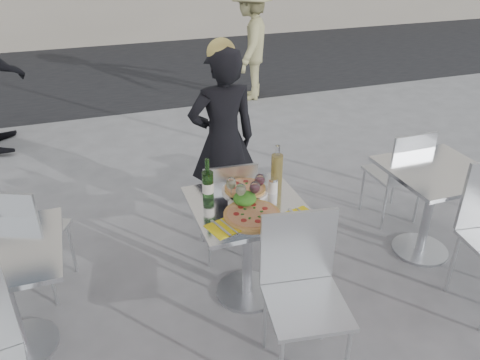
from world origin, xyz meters
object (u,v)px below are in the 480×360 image
object	(u,v)px
side_table_right	(432,194)
pizza_near	(252,214)
pedestrian_b	(251,43)
pizza_far	(245,189)
wineglass_red_a	(255,188)
side_chair_rfar	(401,169)
woman_diner	(223,141)
wineglass_white_a	(241,190)
chair_far	(228,202)
salad_plate	(245,200)
carafe	(277,169)
main_table	(247,231)
napkin_right	(301,216)
sugar_shaker	(273,186)
chair_near	(302,282)
napkin_left	(224,227)
side_table_left	(3,280)
side_chair_lfar	(22,233)
wineglass_white_b	(231,184)
wineglass_red_b	(260,181)
wine_bottle	(208,184)

from	to	relation	value
side_table_right	pizza_near	xyz separation A→B (m)	(-1.52, -0.14, 0.22)
pedestrian_b	pizza_far	bearing A→B (deg)	7.22
side_table_right	wineglass_red_a	world-z (taller)	wineglass_red_a
side_chair_rfar	woman_diner	world-z (taller)	woman_diner
wineglass_white_a	chair_far	bearing A→B (deg)	83.44
chair_far	pizza_near	distance (m)	0.63
salad_plate	side_table_right	bearing A→B (deg)	-0.07
carafe	salad_plate	bearing A→B (deg)	-148.06
main_table	napkin_right	bearing A→B (deg)	-43.34
sugar_shaker	napkin_right	xyz separation A→B (m)	(0.05, -0.33, -0.05)
side_table_right	chair_near	world-z (taller)	chair_near
chair_near	sugar_shaker	xyz separation A→B (m)	(0.11, 0.70, 0.23)
salad_plate	napkin_left	distance (m)	0.30
side_table_left	carafe	bearing A→B (deg)	6.07
chair_near	wineglass_red_a	xyz separation A→B (m)	(-0.06, 0.61, 0.29)
pizza_near	carafe	distance (m)	0.46
side_chair_lfar	napkin_right	size ratio (longest dim) A/B	4.25
side_table_left	wineglass_white_b	bearing A→B (deg)	4.10
side_chair_lfar	wineglass_white_b	bearing A→B (deg)	-171.78
side_table_right	side_chair_rfar	world-z (taller)	side_chair_rfar
side_table_left	pedestrian_b	size ratio (longest dim) A/B	0.45
chair_near	napkin_left	world-z (taller)	chair_near
main_table	side_table_right	size ratio (longest dim) A/B	1.00
side_table_right	napkin_right	distance (m)	1.28
side_chair_lfar	pedestrian_b	size ratio (longest dim) A/B	0.55
side_table_left	salad_plate	world-z (taller)	salad_plate
side_table_right	pizza_far	size ratio (longest dim) A/B	2.35
main_table	woman_diner	size ratio (longest dim) A/B	0.48
salad_plate	chair_far	bearing A→B (deg)	86.97
wineglass_red_a	woman_diner	bearing A→B (deg)	84.93
wineglass_red_b	napkin_left	size ratio (longest dim) A/B	0.70
pizza_near	wineglass_white_b	world-z (taller)	wineglass_white_b
side_table_left	pizza_far	xyz separation A→B (m)	(1.54, 0.16, 0.23)
side_chair_lfar	pizza_near	bearing A→B (deg)	179.95
wineglass_red_b	woman_diner	bearing A→B (deg)	88.88
wineglass_white_a	wineglass_red_a	bearing A→B (deg)	-2.33
chair_far	pizza_far	xyz separation A→B (m)	(0.04, -0.27, 0.25)
wine_bottle	main_table	bearing A→B (deg)	-32.42
napkin_left	napkin_right	bearing A→B (deg)	-21.24
wineglass_red_b	napkin_right	xyz separation A→B (m)	(0.15, -0.33, -0.11)
pizza_near	carafe	size ratio (longest dim) A/B	1.23
wineglass_red_b	side_chair_rfar	bearing A→B (deg)	14.32
side_chair_lfar	wineglass_red_a	size ratio (longest dim) A/B	5.79
wineglass_red_b	chair_far	bearing A→B (deg)	107.29
chair_near	woman_diner	distance (m)	1.58
pedestrian_b	side_chair_lfar	bearing A→B (deg)	-11.14
side_table_left	pizza_near	bearing A→B (deg)	-5.47
carafe	sugar_shaker	distance (m)	0.14
wine_bottle	side_chair_rfar	bearing A→B (deg)	9.85
sugar_shaker	wineglass_red_a	size ratio (longest dim) A/B	0.68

